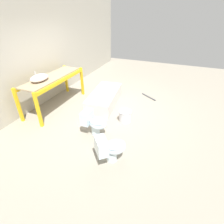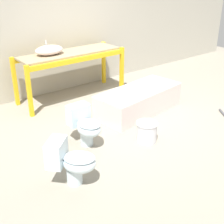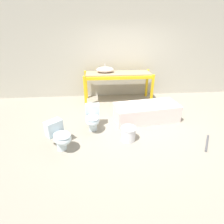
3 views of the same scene
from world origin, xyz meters
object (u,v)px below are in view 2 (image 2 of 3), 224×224
(toilet_near, at_px, (71,161))
(toilet_far, at_px, (85,125))
(sink_basin, at_px, (49,50))
(bucket_white, at_px, (147,132))
(bathtub_main, at_px, (139,99))

(toilet_near, relative_size, toilet_far, 1.12)
(sink_basin, distance_m, toilet_far, 1.99)
(toilet_near, height_order, bucket_white, toilet_near)
(sink_basin, height_order, bathtub_main, sink_basin)
(bathtub_main, relative_size, bucket_white, 5.26)
(toilet_near, bearing_deg, sink_basin, 24.87)
(toilet_near, bearing_deg, toilet_far, 4.47)
(bucket_white, bearing_deg, toilet_far, 146.91)
(bucket_white, bearing_deg, sink_basin, 99.64)
(bathtub_main, bearing_deg, sink_basin, 118.01)
(bathtub_main, distance_m, toilet_far, 1.48)
(toilet_far, bearing_deg, toilet_near, -133.83)
(sink_basin, bearing_deg, bathtub_main, -54.44)
(sink_basin, height_order, toilet_far, sink_basin)
(bathtub_main, xyz_separation_m, toilet_far, (-1.43, -0.37, 0.07))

